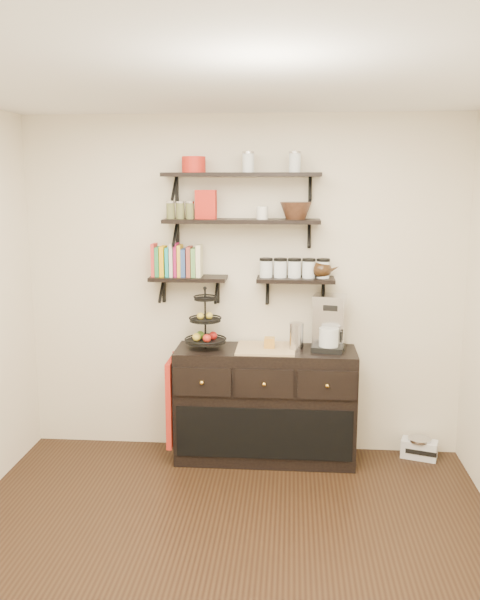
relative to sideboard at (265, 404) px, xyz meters
name	(u,v)px	position (x,y,z in m)	size (l,w,h in m)	color
floor	(219,570)	(-0.20, -1.51, -0.45)	(3.50, 3.50, 0.00)	black
ceiling	(216,75)	(-0.20, -1.51, 2.25)	(3.50, 3.50, 0.02)	white
back_wall	(243,287)	(-0.20, 0.24, 0.90)	(3.50, 0.02, 2.70)	silver
shelf_top	(242,175)	(-0.20, 0.10, 1.78)	(1.20, 0.27, 0.23)	black
shelf_mid	(242,222)	(-0.20, 0.10, 1.43)	(1.20, 0.27, 0.23)	black
shelf_low_left	(189,279)	(-0.62, 0.12, 0.98)	(0.60, 0.25, 0.23)	black
shelf_low_right	(296,280)	(0.22, 0.12, 0.98)	(0.60, 0.25, 0.23)	black
cookbooks	(180,262)	(-0.68, 0.12, 1.11)	(0.40, 0.15, 0.26)	red
glass_canisters	(294,269)	(0.21, 0.12, 1.06)	(0.54, 0.10, 0.13)	silver
sideboard	(265,404)	(0.00, 0.00, 0.00)	(1.40, 0.50, 0.92)	black
fruit_stand	(206,328)	(-0.47, 0.00, 0.61)	(0.32, 0.32, 0.47)	black
candle	(269,342)	(0.03, 0.00, 0.50)	(0.08, 0.08, 0.08)	#B27929
coffee_maker	(329,324)	(0.48, 0.03, 0.66)	(0.28, 0.27, 0.44)	black
thermal_carafe	(296,337)	(0.24, -0.02, 0.56)	(0.11, 0.11, 0.22)	silver
apron	(172,402)	(-0.73, -0.10, 0.03)	(0.04, 0.29, 0.68)	#A01D11
radio	(419,448)	(1.23, 0.10, -0.37)	(0.31, 0.23, 0.17)	silver
recipe_box	(206,205)	(-0.47, 0.10, 1.56)	(0.16, 0.06, 0.22)	red
walnut_bowl	(296,211)	(0.22, 0.10, 1.51)	(0.24, 0.24, 0.13)	black
ramekins	(262,213)	(-0.04, 0.10, 1.50)	(0.09, 0.09, 0.10)	white
teapot	(322,268)	(0.42, 0.12, 1.07)	(0.20, 0.15, 0.15)	black
red_pot	(194,165)	(-0.56, 0.10, 1.86)	(0.18, 0.18, 0.12)	red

